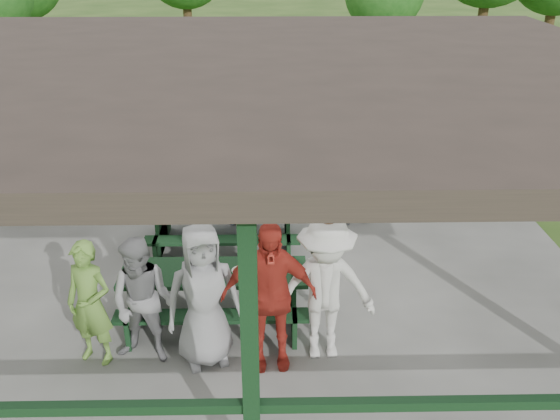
{
  "coord_description": "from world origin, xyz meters",
  "views": [
    {
      "loc": [
        0.18,
        -7.88,
        4.91
      ],
      "look_at": [
        0.32,
        -0.3,
        1.3
      ],
      "focal_mm": 38.0,
      "sensor_mm": 36.0,
      "label": 1
    }
  ],
  "objects_px": {
    "contestant_grey_mid": "(203,296)",
    "contestant_white_fedora": "(325,289)",
    "picnic_table_far": "(224,222)",
    "farm_trailer": "(104,101)",
    "spectator_lblue": "(242,187)",
    "contestant_green": "(90,304)",
    "spectator_grey": "(349,176)",
    "contestant_grey_left": "(143,302)",
    "contestant_red": "(269,296)",
    "spectator_blue": "(181,160)",
    "pickup_truck": "(363,94)",
    "picnic_table_near": "(215,289)"
  },
  "relations": [
    {
      "from": "contestant_white_fedora",
      "to": "spectator_blue",
      "type": "height_order",
      "value": "spectator_blue"
    },
    {
      "from": "contestant_red",
      "to": "spectator_lblue",
      "type": "relative_size",
      "value": 1.34
    },
    {
      "from": "spectator_lblue",
      "to": "pickup_truck",
      "type": "height_order",
      "value": "spectator_lblue"
    },
    {
      "from": "contestant_green",
      "to": "contestant_white_fedora",
      "type": "relative_size",
      "value": 0.84
    },
    {
      "from": "contestant_white_fedora",
      "to": "spectator_blue",
      "type": "xyz_separation_m",
      "value": [
        -2.26,
        4.29,
        0.04
      ]
    },
    {
      "from": "contestant_green",
      "to": "spectator_lblue",
      "type": "height_order",
      "value": "contestant_green"
    },
    {
      "from": "picnic_table_near",
      "to": "contestant_white_fedora",
      "type": "bearing_deg",
      "value": -28.66
    },
    {
      "from": "contestant_green",
      "to": "pickup_truck",
      "type": "xyz_separation_m",
      "value": [
        4.79,
        10.55,
        -0.21
      ]
    },
    {
      "from": "contestant_red",
      "to": "spectator_grey",
      "type": "distance_m",
      "value": 4.1
    },
    {
      "from": "contestant_grey_mid",
      "to": "spectator_grey",
      "type": "bearing_deg",
      "value": 43.28
    },
    {
      "from": "picnic_table_far",
      "to": "contestant_white_fedora",
      "type": "bearing_deg",
      "value": -63.15
    },
    {
      "from": "spectator_blue",
      "to": "farm_trailer",
      "type": "bearing_deg",
      "value": -86.11
    },
    {
      "from": "contestant_grey_mid",
      "to": "spectator_blue",
      "type": "relative_size",
      "value": 0.94
    },
    {
      "from": "spectator_grey",
      "to": "farm_trailer",
      "type": "relative_size",
      "value": 0.44
    },
    {
      "from": "contestant_grey_mid",
      "to": "pickup_truck",
      "type": "relative_size",
      "value": 0.36
    },
    {
      "from": "contestant_grey_left",
      "to": "spectator_grey",
      "type": "height_order",
      "value": "spectator_grey"
    },
    {
      "from": "spectator_lblue",
      "to": "contestant_grey_mid",
      "type": "bearing_deg",
      "value": 99.29
    },
    {
      "from": "spectator_lblue",
      "to": "farm_trailer",
      "type": "xyz_separation_m",
      "value": [
        -3.98,
        6.29,
        -0.13
      ]
    },
    {
      "from": "spectator_blue",
      "to": "contestant_red",
      "type": "bearing_deg",
      "value": 86.82
    },
    {
      "from": "contestant_red",
      "to": "picnic_table_far",
      "type": "bearing_deg",
      "value": 100.57
    },
    {
      "from": "contestant_red",
      "to": "contestant_white_fedora",
      "type": "bearing_deg",
      "value": 8.46
    },
    {
      "from": "contestant_grey_left",
      "to": "contestant_green",
      "type": "bearing_deg",
      "value": -166.63
    },
    {
      "from": "picnic_table_near",
      "to": "contestant_grey_left",
      "type": "distance_m",
      "value": 1.17
    },
    {
      "from": "contestant_green",
      "to": "contestant_red",
      "type": "xyz_separation_m",
      "value": [
        2.11,
        -0.1,
        0.15
      ]
    },
    {
      "from": "pickup_truck",
      "to": "contestant_red",
      "type": "bearing_deg",
      "value": 157.36
    },
    {
      "from": "picnic_table_far",
      "to": "farm_trailer",
      "type": "xyz_separation_m",
      "value": [
        -3.72,
        7.16,
        0.12
      ]
    },
    {
      "from": "contestant_red",
      "to": "spectator_blue",
      "type": "height_order",
      "value": "spectator_blue"
    },
    {
      "from": "contestant_green",
      "to": "farm_trailer",
      "type": "xyz_separation_m",
      "value": [
        -2.33,
        9.97,
        -0.22
      ]
    },
    {
      "from": "picnic_table_far",
      "to": "spectator_grey",
      "type": "bearing_deg",
      "value": 23.98
    },
    {
      "from": "contestant_white_fedora",
      "to": "spectator_lblue",
      "type": "xyz_separation_m",
      "value": [
        -1.14,
        3.64,
        -0.23
      ]
    },
    {
      "from": "farm_trailer",
      "to": "contestant_grey_left",
      "type": "bearing_deg",
      "value": -81.97
    },
    {
      "from": "picnic_table_near",
      "to": "farm_trailer",
      "type": "xyz_separation_m",
      "value": [
        -3.72,
        9.16,
        0.12
      ]
    },
    {
      "from": "contestant_green",
      "to": "contestant_red",
      "type": "distance_m",
      "value": 2.12
    },
    {
      "from": "contestant_red",
      "to": "farm_trailer",
      "type": "bearing_deg",
      "value": 110.32
    },
    {
      "from": "picnic_table_far",
      "to": "spectator_lblue",
      "type": "distance_m",
      "value": 0.94
    },
    {
      "from": "contestant_red",
      "to": "contestant_white_fedora",
      "type": "relative_size",
      "value": 0.99
    },
    {
      "from": "contestant_grey_left",
      "to": "contestant_red",
      "type": "relative_size",
      "value": 0.86
    },
    {
      "from": "picnic_table_near",
      "to": "spectator_grey",
      "type": "height_order",
      "value": "spectator_grey"
    },
    {
      "from": "spectator_blue",
      "to": "contestant_grey_mid",
      "type": "bearing_deg",
      "value": 77.74
    },
    {
      "from": "picnic_table_near",
      "to": "contestant_green",
      "type": "bearing_deg",
      "value": -149.86
    },
    {
      "from": "spectator_blue",
      "to": "picnic_table_near",
      "type": "bearing_deg",
      "value": 80.9
    },
    {
      "from": "contestant_grey_mid",
      "to": "contestant_white_fedora",
      "type": "bearing_deg",
      "value": -13.81
    },
    {
      "from": "picnic_table_near",
      "to": "contestant_green",
      "type": "height_order",
      "value": "contestant_green"
    },
    {
      "from": "contestant_red",
      "to": "spectator_grey",
      "type": "bearing_deg",
      "value": 66.38
    },
    {
      "from": "spectator_blue",
      "to": "spectator_grey",
      "type": "bearing_deg",
      "value": 146.22
    },
    {
      "from": "spectator_lblue",
      "to": "contestant_grey_left",
      "type": "bearing_deg",
      "value": 88.39
    },
    {
      "from": "picnic_table_far",
      "to": "farm_trailer",
      "type": "height_order",
      "value": "farm_trailer"
    },
    {
      "from": "contestant_green",
      "to": "farm_trailer",
      "type": "relative_size",
      "value": 0.4
    },
    {
      "from": "contestant_green",
      "to": "spectator_grey",
      "type": "relative_size",
      "value": 0.92
    },
    {
      "from": "pickup_truck",
      "to": "spectator_blue",
      "type": "bearing_deg",
      "value": 136.99
    }
  ]
}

